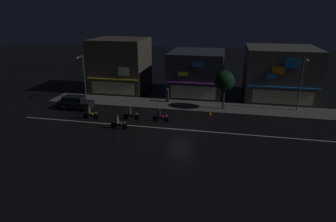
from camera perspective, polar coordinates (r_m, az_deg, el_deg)
The scene contains 16 objects.
ground_plane at distance 30.89m, azimuth 2.47°, elevation -3.64°, with size 140.00×140.00×0.00m, color black.
lane_divider_stripe at distance 30.89m, azimuth 2.47°, elevation -3.63°, with size 36.69×0.16×0.01m, color beige.
sidewalk_far at distance 38.31m, azimuth 4.41°, elevation 1.04°, with size 38.62×4.22×0.14m, color #5B5954.
storefront_left_block at distance 43.70m, azimuth 5.62°, elevation 7.45°, with size 7.65×8.81×6.28m.
storefront_center_block at distance 45.63m, azimuth -9.23°, elevation 8.83°, with size 7.90×7.59×7.89m.
storefront_right_block at distance 44.18m, azimuth 20.88°, elevation 6.96°, with size 9.33×9.22×7.10m.
streetlamp_west at distance 42.04m, azimuth -16.25°, elevation 7.16°, with size 0.44×1.64×6.00m.
streetlamp_mid at distance 38.50m, azimuth 24.62°, elevation 5.60°, with size 0.44×1.64×6.60m.
pedestrian_on_sidewalk at distance 39.36m, azimuth -0.08°, elevation 3.03°, with size 0.40×0.40×1.89m.
street_tree at distance 36.48m, azimuth 10.97°, elevation 5.78°, with size 2.47×2.47×4.84m.
parked_car_near_kerb at distance 38.72m, azimuth -17.65°, elevation 1.60°, with size 4.30×1.98×1.67m.
motorcycle_lead at distance 32.78m, azimuth -1.52°, elevation -1.06°, with size 1.90×0.60×1.52m.
motorcycle_following at distance 33.71m, azimuth -7.29°, elevation -0.63°, with size 1.90×0.60×1.52m.
motorcycle_opposite_lane at distance 31.30m, azimuth -9.67°, elevation -2.35°, with size 1.90×0.60×1.52m.
motorcycle_trailing_far at distance 34.82m, azimuth -14.96°, elevation -0.50°, with size 1.90×0.60×1.52m.
traffic_cone at distance 35.48m, azimuth 8.18°, elevation -0.26°, with size 0.36×0.36×0.55m, color orange.
Camera 1 is at (4.43, -28.11, 12.01)m, focal length 31.24 mm.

